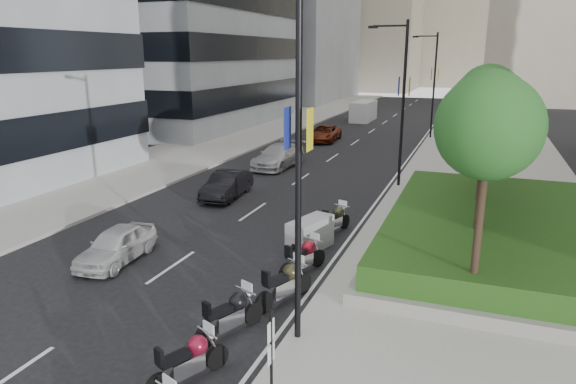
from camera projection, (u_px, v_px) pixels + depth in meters
The scene contains 29 objects.
ground at pixel (137, 330), 14.03m from camera, with size 160.00×160.00×0.00m, color black.
sidewalk_right at pixel (487, 154), 38.08m from camera, with size 10.00×100.00×0.15m, color #9E9B93.
sidewalk_left at pixel (233, 138), 45.19m from camera, with size 8.00×100.00×0.15m, color #9E9B93.
lane_edge at pixel (414, 150), 39.89m from camera, with size 0.12×100.00×0.01m, color silver.
lane_centre at pixel (349, 146), 41.65m from camera, with size 0.12×100.00×0.01m, color silver.
building_grey_far at pixel (275, 3), 81.49m from camera, with size 22.00×26.00×30.00m, color gray.
building_cream_left at pixel (356, 5), 106.05m from camera, with size 26.00×24.00×34.00m, color #B7AD93.
building_cream_centre at pixel (462, 0), 116.84m from camera, with size 30.00×24.00×38.00m, color #B7AD93.
planter at pixel (516, 242), 19.59m from camera, with size 10.00×14.00×0.40m, color gray.
hedge at pixel (518, 227), 19.44m from camera, with size 9.40×13.40×0.80m, color #144012.
tree_0 at pixel (489, 128), 13.35m from camera, with size 2.80×2.80×6.30m.
tree_1 at pixel (488, 112), 16.96m from camera, with size 2.80×2.80×6.30m.
tree_2 at pixel (488, 102), 20.58m from camera, with size 2.80×2.80×6.30m.
tree_3 at pixel (488, 95), 24.20m from camera, with size 2.80×2.80×6.30m.
lamp_post_0 at pixel (292, 151), 12.21m from camera, with size 2.34×0.45×9.00m.
lamp_post_1 at pixel (401, 96), 27.57m from camera, with size 2.34×0.45×9.00m.
lamp_post_2 at pixel (433, 80), 43.84m from camera, with size 2.34×0.45×9.00m.
parking_sign at pixel (271, 357), 10.22m from camera, with size 0.06×0.32×2.50m.
motorcycle_1 at pixel (190, 360), 11.64m from camera, with size 1.09×2.06×1.10m.
motorcycle_2 at pixel (231, 314), 13.62m from camera, with size 1.09×2.17×1.15m.
motorcycle_3 at pixel (285, 283), 15.42m from camera, with size 1.12×2.23×1.18m.
motorcycle_4 at pixel (304, 257), 17.49m from camera, with size 1.06×2.13×1.12m.
motorcycle_5 at pixel (310, 235), 19.54m from camera, with size 1.42×2.22×1.26m.
motorcycle_6 at pixel (335, 220), 21.40m from camera, with size 0.91×2.17×1.11m.
car_a at pixel (116, 245), 18.47m from camera, with size 1.50×3.72×1.27m, color #BDBEC0.
car_b at pixel (227, 185), 26.72m from camera, with size 1.44×4.14×1.37m, color black.
car_c at pixel (278, 156), 33.86m from camera, with size 2.11×5.18×1.50m, color #BABBBD.
car_d at pixel (324, 133), 43.92m from camera, with size 2.27×4.91×1.37m, color maroon.
delivery_van at pixel (363, 112), 56.69m from camera, with size 2.07×5.20×2.17m.
Camera 1 is at (8.27, -10.31, 7.32)m, focal length 32.00 mm.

